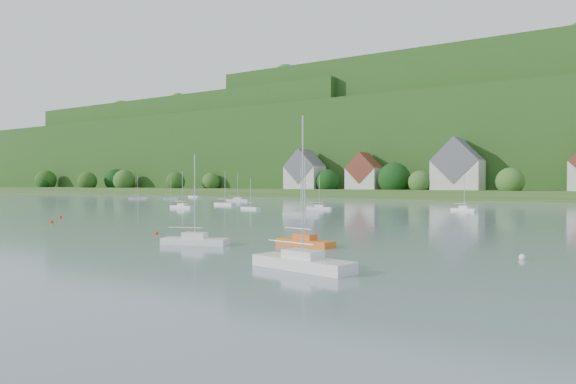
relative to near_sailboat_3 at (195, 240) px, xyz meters
The scene contains 13 objects.
far_shore_strip 160.20m from the near_sailboat_3, 97.24° to the left, with size 600.00×60.00×3.00m, color #2B4E1D.
forested_ridge 229.45m from the near_sailboat_3, 94.97° to the left, with size 620.00×181.22×69.89m.
village_building_0 164.40m from the near_sailboat_3, 117.26° to the left, with size 14.00×10.40×16.00m.
village_building_1 156.42m from the near_sailboat_3, 108.74° to the left, with size 12.00×9.36×14.00m.
village_building_2 148.03m from the near_sailboat_3, 95.90° to the left, with size 16.00×11.44×18.00m.
near_sailboat_3 is the anchor object (origin of this frame).
near_sailboat_4 15.81m from the near_sailboat_3, 22.62° to the right, with size 7.35×3.31×9.58m.
near_sailboat_5 9.63m from the near_sailboat_3, 27.08° to the left, with size 5.76×2.56×7.52m.
mooring_buoy_2 11.01m from the near_sailboat_3, 153.75° to the left, with size 0.40×0.40×0.40m, color #F03B00.
mooring_buoy_3 44.28m from the near_sailboat_3, 160.10° to the left, with size 0.47×0.47×0.47m, color #F03B00.
mooring_buoy_4 26.19m from the near_sailboat_3, 12.89° to the left, with size 0.50×0.50×0.50m, color silver.
mooring_buoy_5 35.20m from the near_sailboat_3, 165.78° to the left, with size 0.45×0.45×0.45m, color #F03B00.
far_sailboat_cluster 76.20m from the near_sailboat_3, 94.22° to the left, with size 197.94×74.86×8.71m.
Camera 1 is at (51.42, 7.11, 5.40)m, focal length 32.54 mm.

